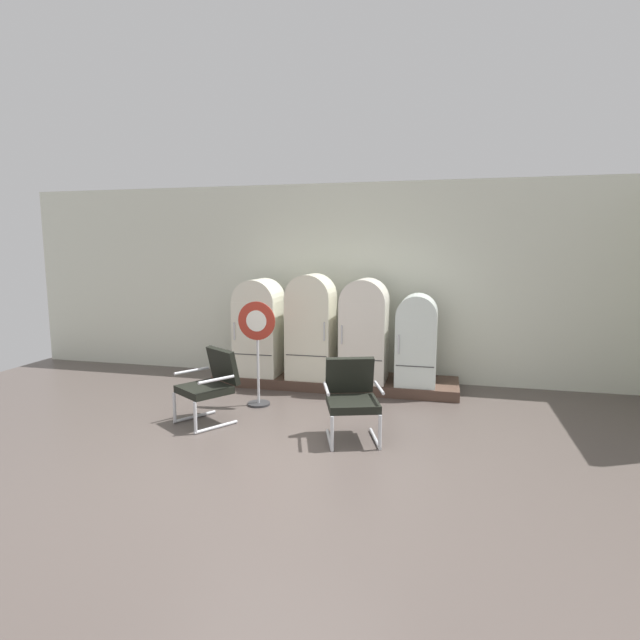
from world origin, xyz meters
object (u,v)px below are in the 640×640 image
sign_stand (257,351)px  armchair_right (352,395)px  refrigerator_0 (259,324)px  armchair_left (210,382)px  refrigerator_2 (365,327)px  refrigerator_1 (311,323)px  refrigerator_3 (417,337)px

sign_stand → armchair_right: bearing=-31.3°
sign_stand → refrigerator_0: bearing=109.3°
refrigerator_0 → sign_stand: size_ratio=1.05×
armchair_left → refrigerator_2: bearing=49.2°
refrigerator_1 → refrigerator_2: bearing=2.2°
refrigerator_2 → refrigerator_3: bearing=-0.8°
refrigerator_0 → refrigerator_1: bearing=-1.2°
refrigerator_0 → armchair_left: size_ratio=1.67×
refrigerator_3 → armchair_right: bearing=-106.9°
refrigerator_0 → refrigerator_3: 2.51m
refrigerator_3 → armchair_left: refrigerator_3 is taller
armchair_right → sign_stand: size_ratio=0.63×
refrigerator_0 → armchair_left: bearing=-88.3°
refrigerator_0 → refrigerator_1: size_ratio=0.94×
armchair_right → sign_stand: sign_stand is taller
refrigerator_0 → refrigerator_3: size_ratio=1.14×
refrigerator_2 → armchair_right: 2.11m
armchair_right → armchair_left: bearing=176.0°
refrigerator_0 → armchair_left: 1.96m
refrigerator_2 → sign_stand: bearing=-139.3°
refrigerator_0 → refrigerator_3: (2.51, 0.00, -0.10)m
refrigerator_0 → armchair_right: bearing=-47.1°
refrigerator_1 → sign_stand: 1.23m
refrigerator_0 → armchair_right: size_ratio=1.67×
refrigerator_1 → refrigerator_3: 1.64m
refrigerator_1 → sign_stand: (-0.48, -1.11, -0.25)m
refrigerator_1 → refrigerator_2: 0.84m
refrigerator_1 → armchair_left: (-0.82, -1.89, -0.51)m
refrigerator_2 → armchair_right: size_ratio=1.70×
refrigerator_1 → sign_stand: bearing=-113.5°
sign_stand → armchair_left: bearing=-113.3°
sign_stand → refrigerator_1: bearing=66.5°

